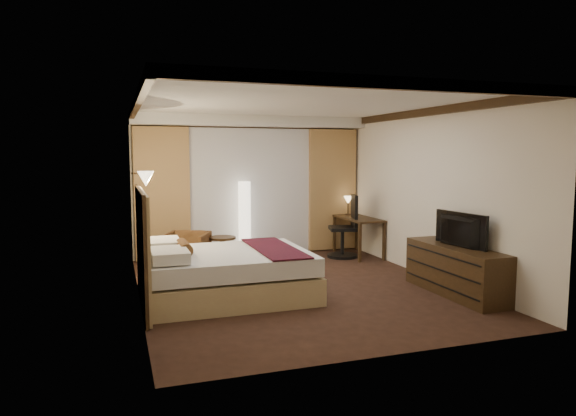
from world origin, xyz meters
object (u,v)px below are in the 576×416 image
object	(u,v)px
armchair	(187,249)
floor_lamp	(245,219)
side_table	(223,251)
desk	(358,237)
dresser	(455,270)
bed	(228,274)
television	(455,226)
office_chair	(343,226)

from	to	relation	value
armchair	floor_lamp	xyz separation A→B (m)	(1.20, 0.73, 0.38)
side_table	desk	size ratio (longest dim) A/B	0.42
armchair	side_table	distance (m)	0.67
side_table	floor_lamp	distance (m)	0.94
side_table	desk	world-z (taller)	desk
dresser	floor_lamp	bearing A→B (deg)	122.17
bed	floor_lamp	xyz separation A→B (m)	(0.88, 2.59, 0.41)
desk	television	bearing A→B (deg)	-89.61
desk	office_chair	distance (m)	0.43
bed	dresser	distance (m)	3.20
office_chair	side_table	bearing A→B (deg)	-163.99
bed	office_chair	distance (m)	3.35
bed	side_table	xyz separation A→B (m)	(0.32, 2.00, -0.07)
bed	television	size ratio (longest dim) A/B	2.27
armchair	desk	bearing A→B (deg)	28.28
floor_lamp	dresser	size ratio (longest dim) A/B	0.83
bed	desk	distance (m)	3.66
bed	office_chair	size ratio (longest dim) A/B	1.85
desk	office_chair	size ratio (longest dim) A/B	1.03
bed	dresser	world-z (taller)	dresser
bed	floor_lamp	size ratio (longest dim) A/B	1.52
armchair	office_chair	size ratio (longest dim) A/B	0.60
television	side_table	bearing A→B (deg)	38.12
floor_lamp	bed	bearing A→B (deg)	-108.70
floor_lamp	side_table	bearing A→B (deg)	-132.93
side_table	television	bearing A→B (deg)	-46.81
desk	office_chair	bearing A→B (deg)	-172.08
armchair	dresser	bearing A→B (deg)	-14.34
floor_lamp	desk	world-z (taller)	floor_lamp
floor_lamp	television	distance (m)	4.11
floor_lamp	office_chair	world-z (taller)	floor_lamp
armchair	side_table	world-z (taller)	armchair
floor_lamp	desk	bearing A→B (deg)	-13.72
armchair	side_table	bearing A→B (deg)	36.34
floor_lamp	dresser	world-z (taller)	floor_lamp
armchair	bed	bearing A→B (deg)	-55.39
office_chair	television	world-z (taller)	office_chair
desk	dresser	distance (m)	2.97
side_table	bed	bearing A→B (deg)	-99.23
floor_lamp	desk	size ratio (longest dim) A/B	1.18
bed	side_table	distance (m)	2.03
floor_lamp	dresser	distance (m)	4.14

